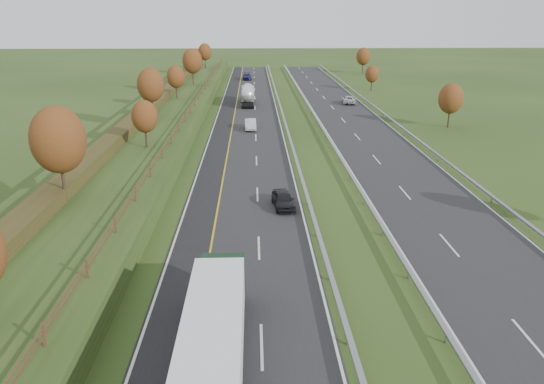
{
  "coord_description": "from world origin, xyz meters",
  "views": [
    {
      "loc": [
        0.97,
        -12.16,
        16.2
      ],
      "look_at": [
        2.42,
        29.24,
        2.2
      ],
      "focal_mm": 35.0,
      "sensor_mm": 36.0,
      "label": 1
    }
  ],
  "objects_px": {
    "road_tanker": "(248,94)",
    "car_small_far": "(247,76)",
    "box_lorry": "(214,349)",
    "car_dark_near": "(283,199)",
    "car_silver_mid": "(250,124)",
    "car_oncoming": "(349,100)"
  },
  "relations": [
    {
      "from": "road_tanker",
      "to": "car_small_far",
      "type": "height_order",
      "value": "road_tanker"
    },
    {
      "from": "box_lorry",
      "to": "car_dark_near",
      "type": "bearing_deg",
      "value": 79.59
    },
    {
      "from": "box_lorry",
      "to": "car_silver_mid",
      "type": "bearing_deg",
      "value": 88.61
    },
    {
      "from": "car_dark_near",
      "to": "car_silver_mid",
      "type": "distance_m",
      "value": 33.19
    },
    {
      "from": "car_small_far",
      "to": "car_oncoming",
      "type": "xyz_separation_m",
      "value": [
        19.53,
        -38.78,
        -0.06
      ]
    },
    {
      "from": "car_dark_near",
      "to": "car_oncoming",
      "type": "xyz_separation_m",
      "value": [
        15.44,
        55.89,
        -0.01
      ]
    },
    {
      "from": "car_silver_mid",
      "to": "car_small_far",
      "type": "distance_m",
      "value": 61.62
    },
    {
      "from": "box_lorry",
      "to": "car_oncoming",
      "type": "relative_size",
      "value": 3.14
    },
    {
      "from": "car_silver_mid",
      "to": "car_oncoming",
      "type": "relative_size",
      "value": 0.89
    },
    {
      "from": "road_tanker",
      "to": "car_dark_near",
      "type": "relative_size",
      "value": 2.61
    },
    {
      "from": "car_oncoming",
      "to": "car_silver_mid",
      "type": "bearing_deg",
      "value": 57.21
    },
    {
      "from": "box_lorry",
      "to": "car_small_far",
      "type": "xyz_separation_m",
      "value": [
        0.28,
        118.49,
        -1.51
      ]
    },
    {
      "from": "car_dark_near",
      "to": "car_small_far",
      "type": "height_order",
      "value": "car_small_far"
    },
    {
      "from": "car_dark_near",
      "to": "car_small_far",
      "type": "distance_m",
      "value": 94.76
    },
    {
      "from": "car_silver_mid",
      "to": "car_dark_near",
      "type": "bearing_deg",
      "value": -86.6
    },
    {
      "from": "box_lorry",
      "to": "road_tanker",
      "type": "height_order",
      "value": "box_lorry"
    },
    {
      "from": "box_lorry",
      "to": "car_oncoming",
      "type": "height_order",
      "value": "box_lorry"
    },
    {
      "from": "box_lorry",
      "to": "car_silver_mid",
      "type": "relative_size",
      "value": 3.53
    },
    {
      "from": "road_tanker",
      "to": "car_oncoming",
      "type": "height_order",
      "value": "road_tanker"
    },
    {
      "from": "road_tanker",
      "to": "car_oncoming",
      "type": "distance_m",
      "value": 19.03
    },
    {
      "from": "car_small_far",
      "to": "car_oncoming",
      "type": "height_order",
      "value": "car_small_far"
    },
    {
      "from": "road_tanker",
      "to": "car_oncoming",
      "type": "relative_size",
      "value": 2.17
    }
  ]
}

